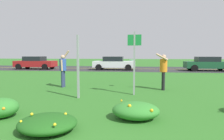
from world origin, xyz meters
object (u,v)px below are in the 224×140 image
Objects in this scene: person_thrower_blue_shirt at (63,68)px; sign_post_near_path at (78,67)px; car_white_center_left at (114,63)px; person_catcher_orange_shirt at (163,69)px; car_red_leftmost at (35,63)px; car_dark_green_center_right at (208,64)px; frisbee_pale_blue at (132,60)px; sign_post_by_roadside at (134,57)px.

sign_post_near_path is at bearing -56.74° from person_thrower_blue_shirt.
person_catcher_orange_shirt is at bearing -72.13° from car_white_center_left.
sign_post_near_path is at bearing -55.71° from car_red_leftmost.
car_dark_green_center_right is (18.72, 0.00, 0.00)m from car_red_leftmost.
car_dark_green_center_right is (7.42, 11.25, -0.66)m from frisbee_pale_blue.
person_catcher_orange_shirt is 1.57m from frisbee_pale_blue.
car_dark_green_center_right is at bearing 62.77° from person_catcher_orange_shirt.
person_thrower_blue_shirt is 3.52m from frisbee_pale_blue.
sign_post_near_path is at bearing -157.50° from sign_post_by_roadside.
sign_post_near_path is 1.28× the size of person_thrower_blue_shirt.
car_white_center_left is 1.00× the size of car_dark_green_center_right.
person_thrower_blue_shirt is (-1.53, 2.33, -0.21)m from sign_post_near_path.
person_catcher_orange_shirt is (3.47, 2.17, -0.20)m from sign_post_near_path.
person_thrower_blue_shirt is 11.43m from car_white_center_left.
person_thrower_blue_shirt reaches higher than car_dark_green_center_right.
sign_post_by_roadside reaches higher than frisbee_pale_blue.
car_red_leftmost is (-9.33, 13.68, -0.47)m from sign_post_near_path.
sign_post_by_roadside reaches higher than sign_post_near_path.
sign_post_by_roadside reaches higher than car_white_center_left.
sign_post_near_path reaches higher than car_red_leftmost.
frisbee_pale_blue is (-0.15, 1.55, -0.18)m from sign_post_by_roadside.
car_white_center_left is at bearing 101.13° from frisbee_pale_blue.
sign_post_near_path is 16.60m from car_dark_green_center_right.
frisbee_pale_blue is 0.06× the size of car_red_leftmost.
car_red_leftmost is at bearing 124.50° from person_thrower_blue_shirt.
person_thrower_blue_shirt is 5.00m from person_catcher_orange_shirt.
car_white_center_left reaches higher than frisbee_pale_blue.
frisbee_pale_blue is at bearing 1.64° from person_thrower_blue_shirt.
car_red_leftmost and car_white_center_left have the same top height.
person_catcher_orange_shirt is 12.10m from car_white_center_left.
frisbee_pale_blue is at bearing -78.87° from car_white_center_left.
person_catcher_orange_shirt is 12.95m from car_dark_green_center_right.
car_dark_green_center_right is at bearing 55.54° from sign_post_near_path.
person_catcher_orange_shirt is at bearing -1.82° from person_thrower_blue_shirt.
sign_post_by_roadside is 1.95m from person_catcher_orange_shirt.
car_white_center_left is at bearing 100.46° from sign_post_by_roadside.
person_thrower_blue_shirt reaches higher than frisbee_pale_blue.
person_thrower_blue_shirt is at bearing 178.18° from person_catcher_orange_shirt.
person_catcher_orange_shirt is (4.99, -0.16, 0.01)m from person_thrower_blue_shirt.
sign_post_near_path reaches higher than person_thrower_blue_shirt.
sign_post_near_path is 0.54× the size of car_red_leftmost.
car_red_leftmost is at bearing 180.00° from car_white_center_left.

